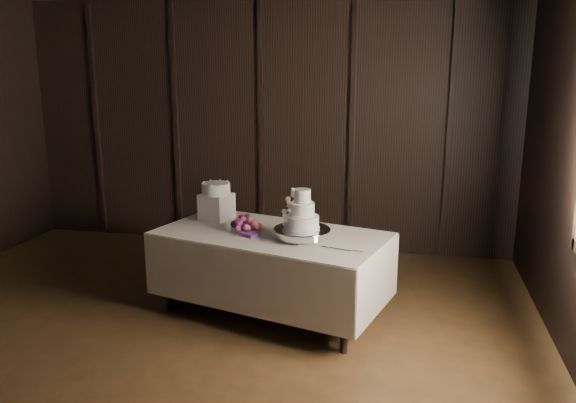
{
  "coord_description": "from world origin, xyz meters",
  "views": [
    {
      "loc": [
        1.81,
        -3.09,
        2.16
      ],
      "look_at": [
        0.78,
        1.49,
        1.05
      ],
      "focal_mm": 35.0,
      "sensor_mm": 36.0,
      "label": 1
    }
  ],
  "objects_px": {
    "display_table": "(272,270)",
    "cake_stand": "(302,234)",
    "small_cake": "(216,188)",
    "wedding_cake": "(299,213)",
    "bouquet": "(247,224)",
    "box_pedestal": "(217,207)"
  },
  "relations": [
    {
      "from": "display_table",
      "to": "bouquet",
      "type": "distance_m",
      "value": 0.47
    },
    {
      "from": "wedding_cake",
      "to": "small_cake",
      "type": "bearing_deg",
      "value": 138.58
    },
    {
      "from": "small_cake",
      "to": "box_pedestal",
      "type": "bearing_deg",
      "value": 180.0
    },
    {
      "from": "bouquet",
      "to": "cake_stand",
      "type": "bearing_deg",
      "value": -12.94
    },
    {
      "from": "box_pedestal",
      "to": "bouquet",
      "type": "bearing_deg",
      "value": -39.13
    },
    {
      "from": "display_table",
      "to": "bouquet",
      "type": "relative_size",
      "value": 5.43
    },
    {
      "from": "display_table",
      "to": "box_pedestal",
      "type": "bearing_deg",
      "value": 167.39
    },
    {
      "from": "bouquet",
      "to": "small_cake",
      "type": "bearing_deg",
      "value": 140.87
    },
    {
      "from": "bouquet",
      "to": "box_pedestal",
      "type": "distance_m",
      "value": 0.51
    },
    {
      "from": "cake_stand",
      "to": "small_cake",
      "type": "distance_m",
      "value": 1.05
    },
    {
      "from": "display_table",
      "to": "wedding_cake",
      "type": "distance_m",
      "value": 0.64
    },
    {
      "from": "cake_stand",
      "to": "bouquet",
      "type": "bearing_deg",
      "value": 167.06
    },
    {
      "from": "cake_stand",
      "to": "box_pedestal",
      "type": "height_order",
      "value": "box_pedestal"
    },
    {
      "from": "small_cake",
      "to": "bouquet",
      "type": "bearing_deg",
      "value": -39.13
    },
    {
      "from": "bouquet",
      "to": "box_pedestal",
      "type": "height_order",
      "value": "box_pedestal"
    },
    {
      "from": "display_table",
      "to": "cake_stand",
      "type": "distance_m",
      "value": 0.5
    },
    {
      "from": "box_pedestal",
      "to": "small_cake",
      "type": "xyz_separation_m",
      "value": [
        0.0,
        0.0,
        0.18
      ]
    },
    {
      "from": "box_pedestal",
      "to": "small_cake",
      "type": "distance_m",
      "value": 0.18
    },
    {
      "from": "wedding_cake",
      "to": "cake_stand",
      "type": "bearing_deg",
      "value": 15.43
    },
    {
      "from": "wedding_cake",
      "to": "small_cake",
      "type": "relative_size",
      "value": 1.28
    },
    {
      "from": "cake_stand",
      "to": "bouquet",
      "type": "xyz_separation_m",
      "value": [
        -0.52,
        0.12,
        0.02
      ]
    },
    {
      "from": "box_pedestal",
      "to": "cake_stand",
      "type": "bearing_deg",
      "value": -25.75
    }
  ]
}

